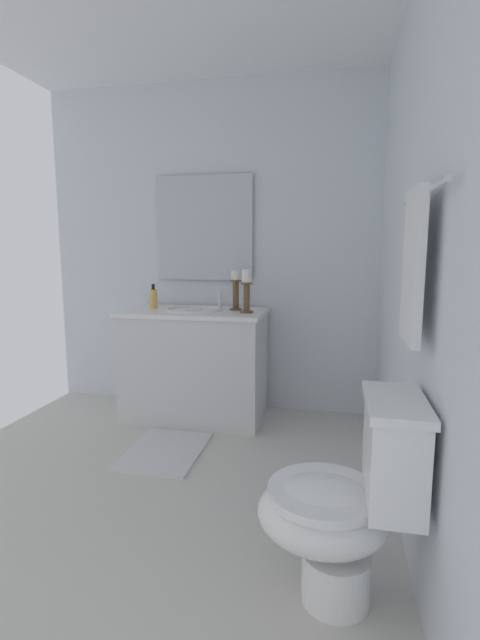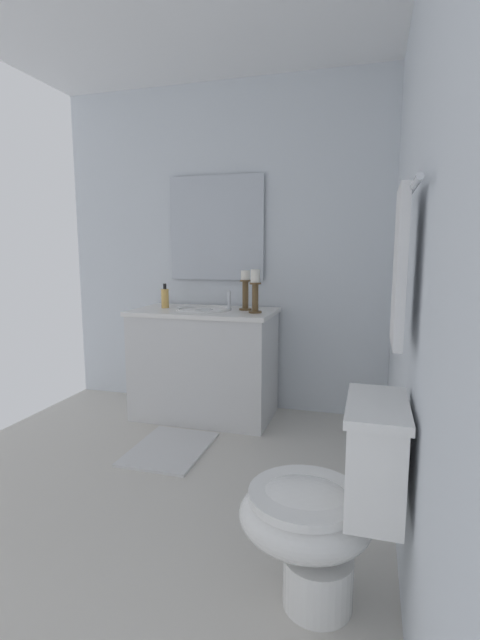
# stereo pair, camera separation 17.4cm
# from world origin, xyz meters

# --- Properties ---
(floor) EXTENTS (2.82, 2.56, 0.02)m
(floor) POSITION_xyz_m (0.00, 0.00, -0.01)
(floor) COLOR beige
(floor) RESTS_ON ground
(wall_back) EXTENTS (2.82, 0.04, 2.45)m
(wall_back) POSITION_xyz_m (0.00, 1.28, 1.23)
(wall_back) COLOR silver
(wall_back) RESTS_ON ground
(wall_left) EXTENTS (0.04, 2.56, 2.45)m
(wall_left) POSITION_xyz_m (-1.41, 0.00, 1.23)
(wall_left) COLOR silver
(wall_left) RESTS_ON ground
(vanity_cabinet) EXTENTS (0.58, 1.03, 0.80)m
(vanity_cabinet) POSITION_xyz_m (-1.09, -0.04, 0.40)
(vanity_cabinet) COLOR silver
(vanity_cabinet) RESTS_ON ground
(sink_basin) EXTENTS (0.40, 0.40, 0.24)m
(sink_basin) POSITION_xyz_m (-1.09, -0.04, 0.76)
(sink_basin) COLOR white
(sink_basin) RESTS_ON vanity_cabinet
(mirror) EXTENTS (0.02, 0.74, 0.78)m
(mirror) POSITION_xyz_m (-1.37, -0.04, 1.39)
(mirror) COLOR silver
(candle_holder_tall) EXTENTS (0.09, 0.09, 0.30)m
(candle_holder_tall) POSITION_xyz_m (-1.03, 0.36, 0.95)
(candle_holder_tall) COLOR brown
(candle_holder_tall) RESTS_ON vanity_cabinet
(candle_holder_short) EXTENTS (0.09, 0.09, 0.28)m
(candle_holder_short) POSITION_xyz_m (-1.15, 0.25, 0.94)
(candle_holder_short) COLOR brown
(candle_holder_short) RESTS_ON vanity_cabinet
(soap_bottle) EXTENTS (0.06, 0.06, 0.18)m
(soap_bottle) POSITION_xyz_m (-1.11, -0.36, 0.87)
(soap_bottle) COLOR #E5B259
(soap_bottle) RESTS_ON vanity_cabinet
(toilet) EXTENTS (0.39, 0.54, 0.75)m
(toilet) POSITION_xyz_m (0.53, 1.00, 0.37)
(toilet) COLOR white
(toilet) RESTS_ON ground
(towel_bar) EXTENTS (0.68, 0.02, 0.02)m
(towel_bar) POSITION_xyz_m (0.37, 1.22, 1.40)
(towel_bar) COLOR silver
(towel_near_vanity) EXTENTS (0.28, 0.03, 0.52)m
(towel_near_vanity) POSITION_xyz_m (0.37, 1.20, 1.16)
(towel_near_vanity) COLOR white
(towel_near_vanity) RESTS_ON towel_bar
(bath_mat) EXTENTS (0.60, 0.44, 0.02)m
(bath_mat) POSITION_xyz_m (-0.46, -0.04, 0.01)
(bath_mat) COLOR silver
(bath_mat) RESTS_ON ground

